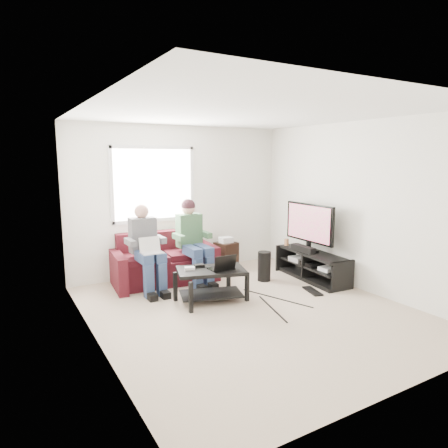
{
  "coord_description": "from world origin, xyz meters",
  "views": [
    {
      "loc": [
        -2.88,
        -4.26,
        2.03
      ],
      "look_at": [
        -0.06,
        0.6,
        1.11
      ],
      "focal_mm": 32.0,
      "sensor_mm": 36.0,
      "label": 1
    }
  ],
  "objects_px": {
    "tv_stand": "(312,267)",
    "subwoofer": "(264,266)",
    "sofa": "(164,263)",
    "tv": "(309,224)",
    "end_table": "(226,255)",
    "coffee_table": "(211,277)"
  },
  "relations": [
    {
      "from": "tv_stand",
      "to": "subwoofer",
      "type": "xyz_separation_m",
      "value": [
        -0.75,
        0.35,
        0.03
      ]
    },
    {
      "from": "sofa",
      "to": "tv",
      "type": "relative_size",
      "value": 1.63
    },
    {
      "from": "end_table",
      "to": "subwoofer",
      "type": "bearing_deg",
      "value": -77.03
    },
    {
      "from": "sofa",
      "to": "end_table",
      "type": "xyz_separation_m",
      "value": [
        1.25,
        0.1,
        -0.03
      ]
    },
    {
      "from": "tv",
      "to": "end_table",
      "type": "xyz_separation_m",
      "value": [
        -0.95,
        1.16,
        -0.66
      ]
    },
    {
      "from": "tv_stand",
      "to": "end_table",
      "type": "relative_size",
      "value": 2.4
    },
    {
      "from": "tv_stand",
      "to": "tv",
      "type": "height_order",
      "value": "tv"
    },
    {
      "from": "sofa",
      "to": "coffee_table",
      "type": "bearing_deg",
      "value": -79.38
    },
    {
      "from": "subwoofer",
      "to": "end_table",
      "type": "bearing_deg",
      "value": 102.97
    },
    {
      "from": "sofa",
      "to": "end_table",
      "type": "relative_size",
      "value": 2.93
    },
    {
      "from": "sofa",
      "to": "tv_stand",
      "type": "height_order",
      "value": "sofa"
    },
    {
      "from": "sofa",
      "to": "coffee_table",
      "type": "xyz_separation_m",
      "value": [
        0.23,
        -1.22,
        0.05
      ]
    },
    {
      "from": "sofa",
      "to": "tv_stand",
      "type": "relative_size",
      "value": 1.22
    },
    {
      "from": "sofa",
      "to": "tv",
      "type": "height_order",
      "value": "tv"
    },
    {
      "from": "tv",
      "to": "sofa",
      "type": "bearing_deg",
      "value": 154.36
    },
    {
      "from": "sofa",
      "to": "tv",
      "type": "xyz_separation_m",
      "value": [
        2.2,
        -1.06,
        0.63
      ]
    },
    {
      "from": "end_table",
      "to": "tv_stand",
      "type": "bearing_deg",
      "value": -52.73
    },
    {
      "from": "coffee_table",
      "to": "tv_stand",
      "type": "distance_m",
      "value": 1.98
    },
    {
      "from": "tv",
      "to": "coffee_table",
      "type": "bearing_deg",
      "value": -175.24
    },
    {
      "from": "sofa",
      "to": "subwoofer",
      "type": "relative_size",
      "value": 3.61
    },
    {
      "from": "subwoofer",
      "to": "end_table",
      "type": "xyz_separation_m",
      "value": [
        -0.21,
        0.91,
        0.03
      ]
    },
    {
      "from": "subwoofer",
      "to": "tv_stand",
      "type": "bearing_deg",
      "value": -24.87
    }
  ]
}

